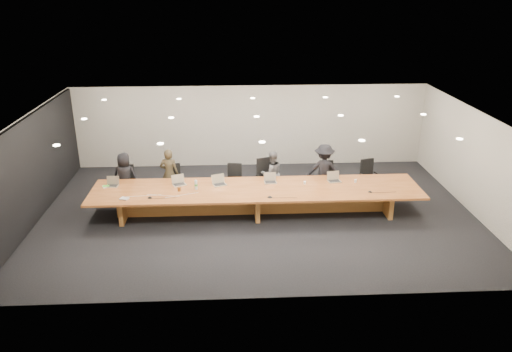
# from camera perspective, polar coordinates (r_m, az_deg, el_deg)

# --- Properties ---
(ground) EXTENTS (12.00, 12.00, 0.00)m
(ground) POSITION_cam_1_polar(r_m,az_deg,el_deg) (13.95, 0.07, -4.28)
(ground) COLOR black
(ground) RESTS_ON ground
(back_wall) EXTENTS (12.00, 0.02, 2.80)m
(back_wall) POSITION_cam_1_polar(r_m,az_deg,el_deg) (17.21, -0.65, 5.72)
(back_wall) COLOR silver
(back_wall) RESTS_ON ground
(left_wall_panel) EXTENTS (0.08, 7.84, 2.74)m
(left_wall_panel) POSITION_cam_1_polar(r_m,az_deg,el_deg) (14.39, -24.28, 0.49)
(left_wall_panel) COLOR black
(left_wall_panel) RESTS_ON ground
(conference_table) EXTENTS (9.00, 1.80, 0.75)m
(conference_table) POSITION_cam_1_polar(r_m,az_deg,el_deg) (13.73, 0.07, -2.32)
(conference_table) COLOR brown
(conference_table) RESTS_ON ground
(chair_far_left) EXTENTS (0.58, 0.58, 0.99)m
(chair_far_left) POSITION_cam_1_polar(r_m,az_deg,el_deg) (15.22, -14.45, -0.68)
(chair_far_left) COLOR black
(chair_far_left) RESTS_ON ground
(chair_left) EXTENTS (0.63, 0.63, 1.04)m
(chair_left) POSITION_cam_1_polar(r_m,az_deg,el_deg) (14.90, -9.31, -0.66)
(chair_left) COLOR black
(chair_left) RESTS_ON ground
(chair_mid_left) EXTENTS (0.59, 0.59, 1.02)m
(chair_mid_left) POSITION_cam_1_polar(r_m,az_deg,el_deg) (14.82, -2.56, -0.56)
(chair_mid_left) COLOR black
(chair_mid_left) RESTS_ON ground
(chair_mid_right) EXTENTS (0.75, 0.75, 1.17)m
(chair_mid_right) POSITION_cam_1_polar(r_m,az_deg,el_deg) (14.83, 1.30, -0.20)
(chair_mid_right) COLOR black
(chair_mid_right) RESTS_ON ground
(chair_right) EXTENTS (0.52, 0.52, 1.00)m
(chair_right) POSITION_cam_1_polar(r_m,az_deg,el_deg) (15.22, 8.11, -0.18)
(chair_right) COLOR black
(chair_right) RESTS_ON ground
(chair_far_right) EXTENTS (0.65, 0.65, 1.04)m
(chair_far_right) POSITION_cam_1_polar(r_m,az_deg,el_deg) (15.51, 12.86, -0.04)
(chair_far_right) COLOR black
(chair_far_right) RESTS_ON ground
(person_a) EXTENTS (0.75, 0.52, 1.45)m
(person_a) POSITION_cam_1_polar(r_m,az_deg,el_deg) (15.01, -14.75, -0.09)
(person_a) COLOR black
(person_a) RESTS_ON ground
(person_b) EXTENTS (0.59, 0.43, 1.51)m
(person_b) POSITION_cam_1_polar(r_m,az_deg,el_deg) (14.90, -9.87, 0.27)
(person_b) COLOR #322A1B
(person_b) RESTS_ON ground
(person_c) EXTENTS (0.79, 0.68, 1.38)m
(person_c) POSITION_cam_1_polar(r_m,az_deg,el_deg) (14.87, 1.82, 0.29)
(person_c) COLOR #535355
(person_c) RESTS_ON ground
(person_d) EXTENTS (1.11, 0.73, 1.61)m
(person_d) POSITION_cam_1_polar(r_m,az_deg,el_deg) (14.93, 7.76, 0.66)
(person_d) COLOR black
(person_d) RESTS_ON ground
(laptop_a) EXTENTS (0.36, 0.27, 0.26)m
(laptop_a) POSITION_cam_1_polar(r_m,az_deg,el_deg) (14.30, -16.17, -0.65)
(laptop_a) COLOR tan
(laptop_a) RESTS_ON conference_table
(laptop_b) EXTENTS (0.43, 0.38, 0.28)m
(laptop_b) POSITION_cam_1_polar(r_m,az_deg,el_deg) (13.98, -8.78, -0.50)
(laptop_b) COLOR #B8A78C
(laptop_b) RESTS_ON conference_table
(laptop_c) EXTENTS (0.43, 0.38, 0.29)m
(laptop_c) POSITION_cam_1_polar(r_m,az_deg,el_deg) (13.85, -4.19, -0.49)
(laptop_c) COLOR #BDB190
(laptop_c) RESTS_ON conference_table
(laptop_d) EXTENTS (0.36, 0.27, 0.27)m
(laptop_d) POSITION_cam_1_polar(r_m,az_deg,el_deg) (13.98, 1.67, -0.25)
(laptop_d) COLOR #B7A58C
(laptop_d) RESTS_ON conference_table
(laptop_e) EXTENTS (0.39, 0.31, 0.28)m
(laptop_e) POSITION_cam_1_polar(r_m,az_deg,el_deg) (14.22, 8.98, -0.12)
(laptop_e) COLOR #B8A88C
(laptop_e) RESTS_ON conference_table
(water_bottle) EXTENTS (0.10, 0.10, 0.25)m
(water_bottle) POSITION_cam_1_polar(r_m,az_deg,el_deg) (13.64, -6.87, -1.02)
(water_bottle) COLOR #B4C5BF
(water_bottle) RESTS_ON conference_table
(amber_mug) EXTENTS (0.10, 0.10, 0.11)m
(amber_mug) POSITION_cam_1_polar(r_m,az_deg,el_deg) (13.61, -8.77, -1.49)
(amber_mug) COLOR brown
(amber_mug) RESTS_ON conference_table
(paper_cup_near) EXTENTS (0.09, 0.09, 0.08)m
(paper_cup_near) POSITION_cam_1_polar(r_m,az_deg,el_deg) (13.99, 5.59, -0.76)
(paper_cup_near) COLOR white
(paper_cup_near) RESTS_ON conference_table
(paper_cup_far) EXTENTS (0.08, 0.08, 0.09)m
(paper_cup_far) POSITION_cam_1_polar(r_m,az_deg,el_deg) (14.31, 11.31, -0.57)
(paper_cup_far) COLOR silver
(paper_cup_far) RESTS_ON conference_table
(notepad) EXTENTS (0.29, 0.27, 0.01)m
(notepad) POSITION_cam_1_polar(r_m,az_deg,el_deg) (14.36, -16.66, -1.15)
(notepad) COLOR white
(notepad) RESTS_ON conference_table
(lime_gadget) EXTENTS (0.17, 0.10, 0.03)m
(lime_gadget) POSITION_cam_1_polar(r_m,az_deg,el_deg) (14.34, -16.76, -1.10)
(lime_gadget) COLOR #52C033
(lime_gadget) RESTS_ON notepad
(av_box) EXTENTS (0.25, 0.22, 0.03)m
(av_box) POSITION_cam_1_polar(r_m,az_deg,el_deg) (13.42, -14.81, -2.51)
(av_box) COLOR #B5B5BA
(av_box) RESTS_ON conference_table
(mic_left) EXTENTS (0.15, 0.15, 0.03)m
(mic_left) POSITION_cam_1_polar(r_m,az_deg,el_deg) (13.34, -12.05, -2.40)
(mic_left) COLOR black
(mic_left) RESTS_ON conference_table
(mic_center) EXTENTS (0.18, 0.18, 0.03)m
(mic_center) POSITION_cam_1_polar(r_m,az_deg,el_deg) (13.08, 1.59, -2.39)
(mic_center) COLOR black
(mic_center) RESTS_ON conference_table
(mic_right) EXTENTS (0.12, 0.12, 0.03)m
(mic_right) POSITION_cam_1_polar(r_m,az_deg,el_deg) (13.75, 12.90, -1.74)
(mic_right) COLOR black
(mic_right) RESTS_ON conference_table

